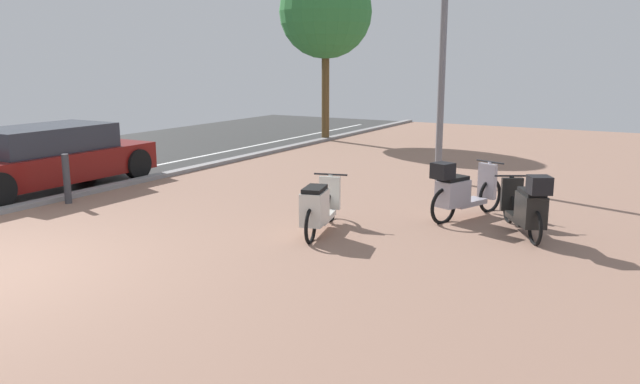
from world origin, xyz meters
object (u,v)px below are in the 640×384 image
street_tree (326,12)px  bollard_far (67,179)px  lamp_post (444,24)px  scooter_near (461,191)px  parked_car_near (46,158)px  scooter_far (527,206)px  scooter_mid (319,207)px

street_tree → bollard_far: size_ratio=6.06×
lamp_post → street_tree: bearing=138.4°
scooter_near → parked_car_near: parked_car_near is taller
scooter_far → parked_car_near: bearing=-173.4°
scooter_far → bollard_far: size_ratio=1.75×
lamp_post → bollard_far: lamp_post is taller
scooter_near → street_tree: bearing=131.1°
scooter_mid → scooter_far: (2.61, 1.32, 0.04)m
street_tree → bollard_far: bearing=-87.6°
street_tree → bollard_far: 10.53m
lamp_post → scooter_mid: bearing=-91.2°
parked_car_near → street_tree: street_tree is taller
lamp_post → bollard_far: 7.66m
scooter_mid → scooter_near: bearing=51.3°
scooter_near → lamp_post: size_ratio=0.29×
parked_car_near → bollard_far: (1.49, -0.74, -0.15)m
lamp_post → scooter_far: bearing=-54.3°
scooter_near → bollard_far: 6.67m
lamp_post → street_tree: 7.11m
scooter_mid → parked_car_near: parked_car_near is taller
scooter_near → scooter_mid: 2.39m
lamp_post → bollard_far: bearing=-132.8°
scooter_mid → bollard_far: bollard_far is taller
bollard_far → street_tree: bearing=92.4°
scooter_near → lamp_post: bearing=115.2°
parked_car_near → bollard_far: parked_car_near is taller
street_tree → scooter_far: bearing=-46.4°
parked_car_near → lamp_post: size_ratio=0.75×
scooter_near → scooter_mid: scooter_near is taller
scooter_mid → street_tree: 11.36m
scooter_mid → parked_car_near: (-6.25, 0.29, 0.19)m
bollard_far → parked_car_near: bearing=153.6°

